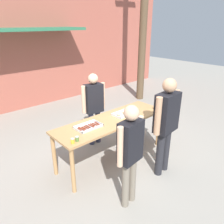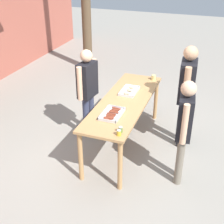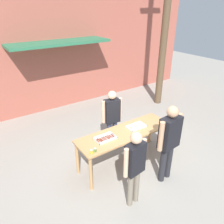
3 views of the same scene
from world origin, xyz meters
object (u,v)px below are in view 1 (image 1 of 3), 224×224
object	(u,v)px
person_customer_with_cup	(166,120)
food_tray_sausages	(88,127)
person_server_behind_table	(94,103)
utility_pole	(144,3)
food_tray_buns	(124,114)
beer_cup	(156,107)
condiment_jar_ketchup	(77,139)
condiment_jar_mustard	(73,141)
person_customer_holding_hotdog	(130,148)

from	to	relation	value
person_customer_with_cup	food_tray_sausages	bearing A→B (deg)	-50.17
person_server_behind_table	utility_pole	world-z (taller)	utility_pole
food_tray_buns	beer_cup	world-z (taller)	beer_cup
food_tray_sausages	utility_pole	distance (m)	4.92
condiment_jar_ketchup	person_server_behind_table	world-z (taller)	person_server_behind_table
condiment_jar_mustard	utility_pole	world-z (taller)	utility_pole
condiment_jar_mustard	condiment_jar_ketchup	distance (m)	0.09
beer_cup	utility_pole	size ratio (longest dim) A/B	0.02
person_customer_with_cup	utility_pole	bearing A→B (deg)	-138.00
person_customer_holding_hotdog	utility_pole	bearing A→B (deg)	-147.18
food_tray_buns	condiment_jar_mustard	xyz separation A→B (m)	(-1.37, -0.28, 0.02)
food_tray_buns	utility_pole	xyz separation A→B (m)	(2.95, 2.11, 2.26)
condiment_jar_ketchup	person_customer_with_cup	size ratio (longest dim) A/B	0.05
food_tray_buns	person_customer_with_cup	bearing A→B (deg)	-86.40
beer_cup	person_server_behind_table	distance (m)	1.32
beer_cup	person_server_behind_table	size ratio (longest dim) A/B	0.06
condiment_jar_mustard	beer_cup	world-z (taller)	beer_cup
food_tray_sausages	condiment_jar_ketchup	bearing A→B (deg)	-146.24
food_tray_sausages	food_tray_buns	xyz separation A→B (m)	(0.88, 0.00, 0.00)
food_tray_sausages	food_tray_buns	distance (m)	0.88
person_server_behind_table	person_customer_holding_hotdog	distance (m)	1.91
person_server_behind_table	person_customer_with_cup	size ratio (longest dim) A/B	0.91
person_server_behind_table	person_customer_with_cup	xyz separation A→B (m)	(0.27, -1.65, 0.08)
utility_pole	condiment_jar_mustard	bearing A→B (deg)	-151.05
condiment_jar_mustard	utility_pole	size ratio (longest dim) A/B	0.01
food_tray_buns	condiment_jar_mustard	bearing A→B (deg)	-168.42
person_server_behind_table	person_customer_with_cup	world-z (taller)	person_customer_with_cup
person_customer_with_cup	condiment_jar_ketchup	bearing A→B (deg)	-31.44
food_tray_sausages	beer_cup	bearing A→B (deg)	-9.62
person_customer_holding_hotdog	food_tray_sausages	bearing A→B (deg)	-100.07
beer_cup	person_customer_with_cup	distance (m)	0.95
condiment_jar_ketchup	person_customer_holding_hotdog	distance (m)	0.87
food_tray_sausages	condiment_jar_mustard	distance (m)	0.57
person_server_behind_table	food_tray_sausages	bearing A→B (deg)	-126.02
person_customer_holding_hotdog	food_tray_buns	bearing A→B (deg)	-137.70
food_tray_buns	person_customer_with_cup	size ratio (longest dim) A/B	0.25
food_tray_sausages	condiment_jar_ketchup	size ratio (longest dim) A/B	5.64
food_tray_sausages	utility_pole	size ratio (longest dim) A/B	0.07
beer_cup	person_customer_holding_hotdog	distance (m)	1.83
condiment_jar_ketchup	person_customer_holding_hotdog	xyz separation A→B (m)	(0.34, -0.80, 0.06)
food_tray_sausages	person_customer_holding_hotdog	size ratio (longest dim) A/B	0.29
food_tray_sausages	person_customer_holding_hotdog	bearing A→B (deg)	-93.61
condiment_jar_mustard	food_tray_buns	bearing A→B (deg)	11.58
condiment_jar_ketchup	person_customer_with_cup	xyz separation A→B (m)	(1.35, -0.68, 0.14)
food_tray_sausages	beer_cup	size ratio (longest dim) A/B	4.94
person_customer_holding_hotdog	beer_cup	bearing A→B (deg)	-160.18
food_tray_buns	utility_pole	bearing A→B (deg)	35.56
utility_pole	beer_cup	bearing A→B (deg)	-133.51
condiment_jar_ketchup	beer_cup	distance (m)	1.98
food_tray_buns	person_customer_with_cup	world-z (taller)	person_customer_with_cup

